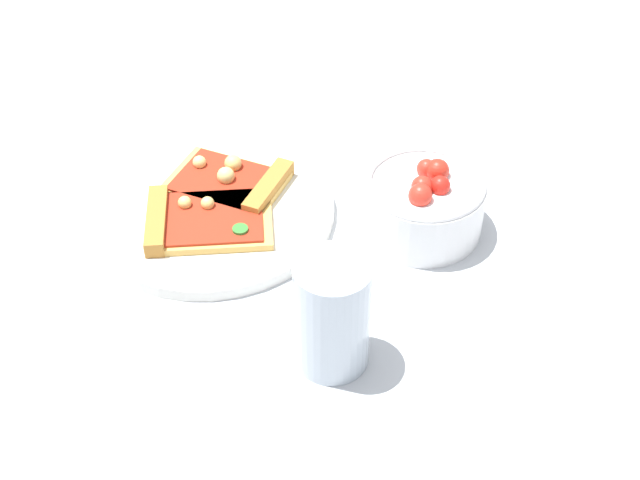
# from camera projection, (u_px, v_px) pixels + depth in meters

# --- Properties ---
(ground_plane) EXTENTS (2.40, 2.40, 0.00)m
(ground_plane) POSITION_uv_depth(u_px,v_px,m) (216.00, 194.00, 0.99)
(ground_plane) COLOR silver
(ground_plane) RESTS_ON ground
(plate) EXTENTS (0.27, 0.27, 0.01)m
(plate) POSITION_uv_depth(u_px,v_px,m) (211.00, 209.00, 0.96)
(plate) COLOR white
(plate) RESTS_ON ground_plane
(pizza_slice_near) EXTENTS (0.14, 0.16, 0.02)m
(pizza_slice_near) POSITION_uv_depth(u_px,v_px,m) (199.00, 220.00, 0.93)
(pizza_slice_near) COLOR #E5B256
(pizza_slice_near) RESTS_ON plate
(pizza_slice_far) EXTENTS (0.10, 0.13, 0.03)m
(pizza_slice_far) POSITION_uv_depth(u_px,v_px,m) (235.00, 181.00, 0.97)
(pizza_slice_far) COLOR #E5B256
(pizza_slice_far) RESTS_ON plate
(salad_bowl) EXTENTS (0.13, 0.13, 0.08)m
(salad_bowl) POSITION_uv_depth(u_px,v_px,m) (423.00, 203.00, 0.92)
(salad_bowl) COLOR white
(salad_bowl) RESTS_ON ground_plane
(soda_glass) EXTENTS (0.07, 0.07, 0.12)m
(soda_glass) POSITION_uv_depth(u_px,v_px,m) (332.00, 318.00, 0.78)
(soda_glass) COLOR silver
(soda_glass) RESTS_ON ground_plane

